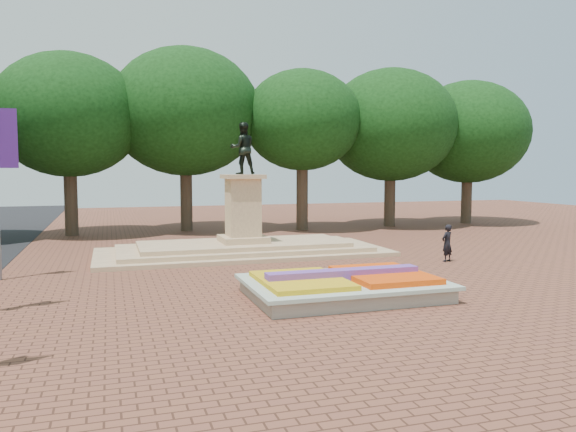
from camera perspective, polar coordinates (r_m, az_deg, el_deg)
name	(u,v)px	position (r m, az deg, el deg)	size (l,w,h in m)	color
ground	(295,287)	(20.07, 0.70, -7.18)	(90.00, 90.00, 0.00)	brown
flower_bed	(344,285)	(18.52, 5.72, -7.02)	(6.30, 4.30, 0.91)	gray
monument	(243,236)	(27.53, -4.58, -2.06)	(14.00, 6.00, 6.40)	tan
tree_row_back	(242,131)	(37.69, -4.65, 8.60)	(44.80, 8.80, 10.43)	#382C1E
pedestrian	(447,243)	(26.26, 15.85, -2.66)	(0.61, 0.40, 1.68)	black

